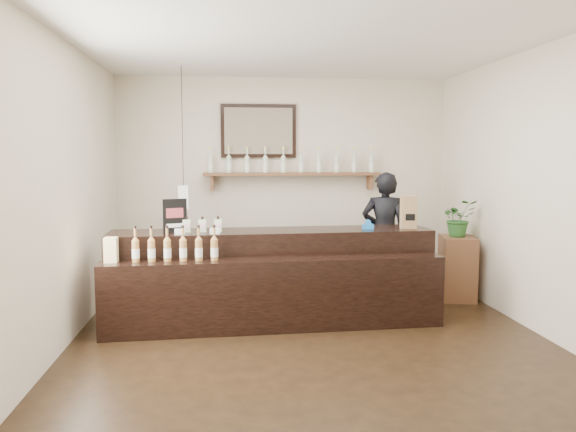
# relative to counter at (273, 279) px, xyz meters

# --- Properties ---
(ground) EXTENTS (5.00, 5.00, 0.00)m
(ground) POSITION_rel_counter_xyz_m (0.31, -0.57, -0.45)
(ground) COLOR black
(ground) RESTS_ON ground
(room_shell) EXTENTS (5.00, 5.00, 5.00)m
(room_shell) POSITION_rel_counter_xyz_m (0.31, -0.57, 1.26)
(room_shell) COLOR beige
(room_shell) RESTS_ON ground
(back_wall_decor) EXTENTS (2.66, 0.96, 1.69)m
(back_wall_decor) POSITION_rel_counter_xyz_m (0.15, 1.80, 1.31)
(back_wall_decor) COLOR brown
(back_wall_decor) RESTS_ON ground
(counter) EXTENTS (3.43, 1.05, 1.11)m
(counter) POSITION_rel_counter_xyz_m (0.00, 0.00, 0.00)
(counter) COLOR black
(counter) RESTS_ON ground
(promo_sign) EXTENTS (0.24, 0.11, 0.35)m
(promo_sign) POSITION_rel_counter_xyz_m (-1.00, 0.04, 0.68)
(promo_sign) COLOR black
(promo_sign) RESTS_ON counter
(paper_bag) EXTENTS (0.18, 0.14, 0.36)m
(paper_bag) POSITION_rel_counter_xyz_m (1.50, 0.12, 0.69)
(paper_bag) COLOR olive
(paper_bag) RESTS_ON counter
(tape_dispenser) EXTENTS (0.13, 0.07, 0.10)m
(tape_dispenser) POSITION_rel_counter_xyz_m (1.04, 0.10, 0.55)
(tape_dispenser) COLOR blue
(tape_dispenser) RESTS_ON counter
(side_cabinet) EXTENTS (0.48, 0.59, 0.77)m
(side_cabinet) POSITION_rel_counter_xyz_m (2.31, 0.69, -0.06)
(side_cabinet) COLOR brown
(side_cabinet) RESTS_ON ground
(potted_plant) EXTENTS (0.43, 0.38, 0.45)m
(potted_plant) POSITION_rel_counter_xyz_m (2.31, 0.69, 0.55)
(potted_plant) COLOR #275B24
(potted_plant) RESTS_ON side_cabinet
(shopkeeper) EXTENTS (0.73, 0.59, 1.75)m
(shopkeeper) POSITION_rel_counter_xyz_m (1.48, 0.98, 0.43)
(shopkeeper) COLOR black
(shopkeeper) RESTS_ON ground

